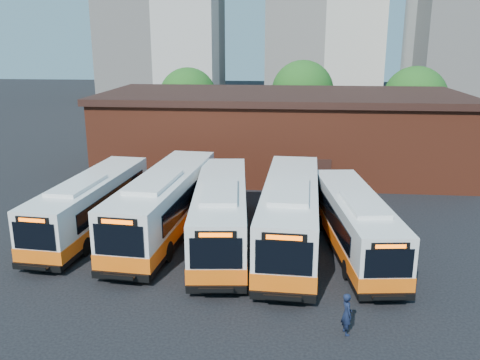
# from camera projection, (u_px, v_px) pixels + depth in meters

# --- Properties ---
(ground) EXTENTS (220.00, 220.00, 0.00)m
(ground) POSITION_uv_depth(u_px,v_px,m) (273.00, 280.00, 22.98)
(ground) COLOR black
(bus_farwest) EXTENTS (3.38, 11.97, 3.22)m
(bus_farwest) POSITION_uv_depth(u_px,v_px,m) (91.00, 207.00, 28.42)
(bus_farwest) COLOR white
(bus_farwest) RESTS_ON ground
(bus_west) EXTENTS (3.76, 13.27, 3.57)m
(bus_west) POSITION_uv_depth(u_px,v_px,m) (165.00, 206.00, 28.00)
(bus_west) COLOR white
(bus_west) RESTS_ON ground
(bus_midwest) EXTENTS (3.73, 12.71, 3.42)m
(bus_midwest) POSITION_uv_depth(u_px,v_px,m) (221.00, 216.00, 26.73)
(bus_midwest) COLOR white
(bus_midwest) RESTS_ON ground
(bus_mideast) EXTENTS (3.32, 13.33, 3.60)m
(bus_mideast) POSITION_uv_depth(u_px,v_px,m) (290.00, 217.00, 26.32)
(bus_mideast) COLOR white
(bus_mideast) RESTS_ON ground
(bus_east) EXTENTS (3.66, 11.57, 3.11)m
(bus_east) POSITION_uv_depth(u_px,v_px,m) (355.00, 226.00, 25.70)
(bus_east) COLOR white
(bus_east) RESTS_ON ground
(transit_worker) EXTENTS (0.53, 0.67, 1.62)m
(transit_worker) POSITION_uv_depth(u_px,v_px,m) (347.00, 314.00, 18.64)
(transit_worker) COLOR black
(transit_worker) RESTS_ON ground
(depot_building) EXTENTS (28.60, 12.60, 6.40)m
(depot_building) POSITION_uv_depth(u_px,v_px,m) (281.00, 131.00, 41.27)
(depot_building) COLOR maroon
(depot_building) RESTS_ON ground
(tree_west) EXTENTS (6.00, 6.00, 7.65)m
(tree_west) POSITION_uv_depth(u_px,v_px,m) (188.00, 96.00, 53.29)
(tree_west) COLOR #382314
(tree_west) RESTS_ON ground
(tree_mid) EXTENTS (6.56, 6.56, 8.36)m
(tree_mid) POSITION_uv_depth(u_px,v_px,m) (303.00, 91.00, 54.02)
(tree_mid) COLOR #382314
(tree_mid) RESTS_ON ground
(tree_east) EXTENTS (6.24, 6.24, 7.96)m
(tree_east) POSITION_uv_depth(u_px,v_px,m) (415.00, 98.00, 50.23)
(tree_east) COLOR #382314
(tree_east) RESTS_ON ground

